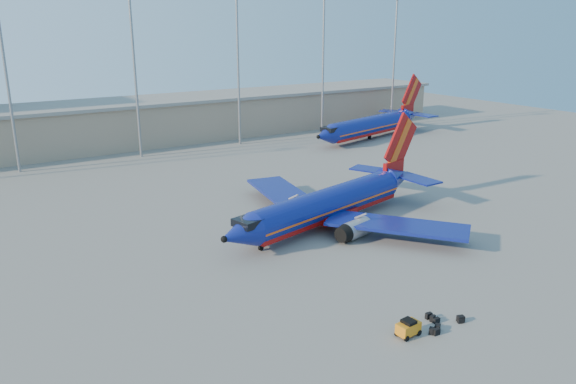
# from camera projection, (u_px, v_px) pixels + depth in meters

# --- Properties ---
(ground) EXTENTS (220.00, 220.00, 0.00)m
(ground) POSITION_uv_depth(u_px,v_px,m) (312.00, 226.00, 66.00)
(ground) COLOR slate
(ground) RESTS_ON ground
(terminal_building) EXTENTS (122.00, 16.00, 8.50)m
(terminal_building) POSITION_uv_depth(u_px,v_px,m) (191.00, 116.00, 116.63)
(terminal_building) COLOR gray
(terminal_building) RESTS_ON ground
(light_mast_row) EXTENTS (101.60, 1.60, 28.65)m
(light_mast_row) POSITION_uv_depth(u_px,v_px,m) (188.00, 54.00, 100.57)
(light_mast_row) COLOR gray
(light_mast_row) RESTS_ON ground
(aircraft_main) EXTENTS (33.94, 32.27, 11.67)m
(aircraft_main) POSITION_uv_depth(u_px,v_px,m) (332.00, 203.00, 66.13)
(aircraft_main) COLOR navy
(aircraft_main) RESTS_ON ground
(aircraft_second) EXTENTS (35.55, 16.58, 12.26)m
(aircraft_second) POSITION_uv_depth(u_px,v_px,m) (373.00, 125.00, 115.64)
(aircraft_second) COLOR navy
(aircraft_second) RESTS_ON ground
(baggage_tug) EXTENTS (1.93, 1.25, 1.33)m
(baggage_tug) POSITION_uv_depth(u_px,v_px,m) (408.00, 328.00, 42.55)
(baggage_tug) COLOR orange
(baggage_tug) RESTS_ON ground
(luggage_pile) EXTENTS (3.93, 2.41, 0.52)m
(luggage_pile) POSITION_uv_depth(u_px,v_px,m) (441.00, 323.00, 44.08)
(luggage_pile) COLOR black
(luggage_pile) RESTS_ON ground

